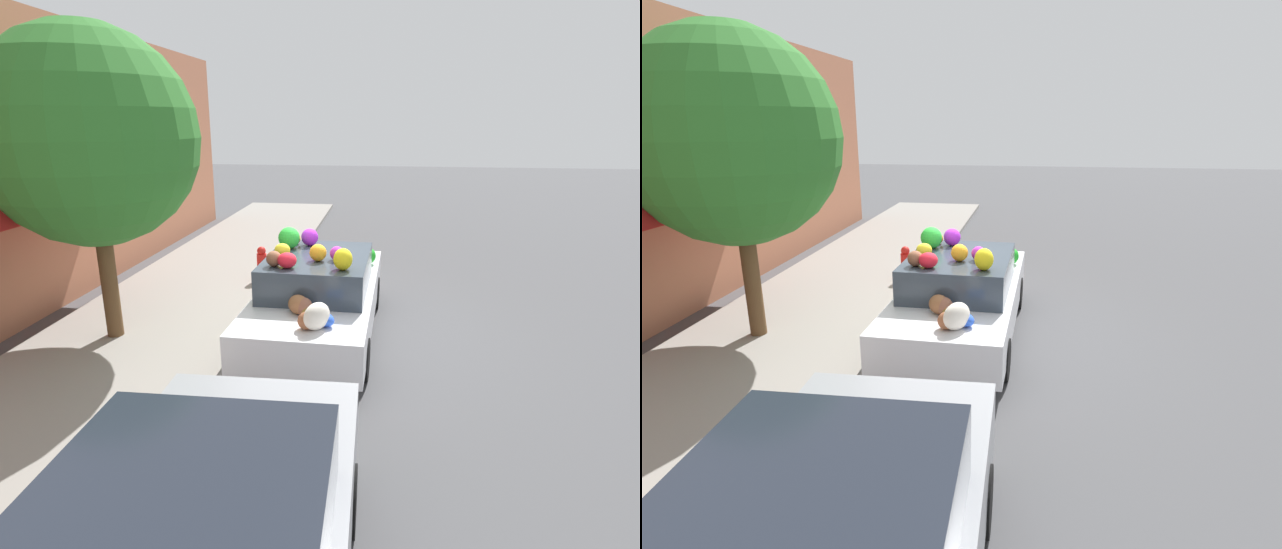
# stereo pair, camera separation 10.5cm
# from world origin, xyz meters

# --- Properties ---
(ground_plane) EXTENTS (60.00, 60.00, 0.00)m
(ground_plane) POSITION_xyz_m (0.00, 0.00, 0.00)
(ground_plane) COLOR #4C4C4F
(sidewalk_curb) EXTENTS (24.00, 3.20, 0.11)m
(sidewalk_curb) POSITION_xyz_m (0.00, 2.70, 0.05)
(sidewalk_curb) COLOR gray
(sidewalk_curb) RESTS_ON ground
(building_facade) EXTENTS (18.00, 1.20, 5.02)m
(building_facade) POSITION_xyz_m (0.01, 4.91, 2.49)
(building_facade) COLOR #B26B4C
(building_facade) RESTS_ON ground
(street_tree) EXTENTS (2.99, 2.99, 4.43)m
(street_tree) POSITION_xyz_m (-0.67, 3.06, 3.03)
(street_tree) COLOR brown
(street_tree) RESTS_ON sidewalk_curb
(fire_hydrant) EXTENTS (0.20, 0.20, 0.70)m
(fire_hydrant) POSITION_xyz_m (2.34, 1.50, 0.45)
(fire_hydrant) COLOR red
(fire_hydrant) RESTS_ON sidewalk_curb
(art_car) EXTENTS (4.31, 1.81, 1.68)m
(art_car) POSITION_xyz_m (-0.06, -0.03, 0.71)
(art_car) COLOR silver
(art_car) RESTS_ON ground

